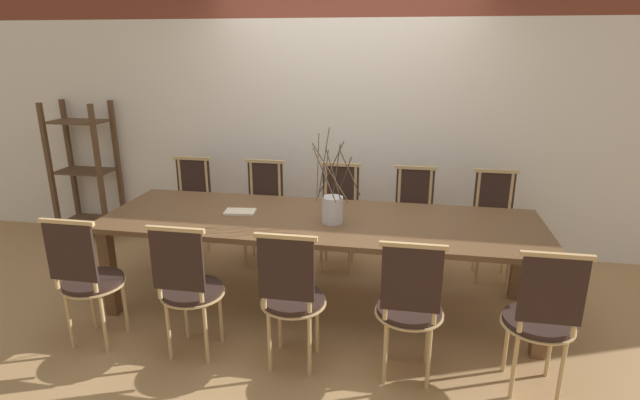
{
  "coord_description": "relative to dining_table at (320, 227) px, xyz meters",
  "views": [
    {
      "loc": [
        0.65,
        -3.56,
        2.04
      ],
      "look_at": [
        0.0,
        0.0,
        0.9
      ],
      "focal_mm": 28.0,
      "sensor_mm": 36.0,
      "label": 1
    }
  ],
  "objects": [
    {
      "name": "ground_plane",
      "position": [
        0.0,
        0.0,
        -0.68
      ],
      "size": [
        16.0,
        16.0,
        0.0
      ],
      "primitive_type": "plane",
      "color": "#A87F51"
    },
    {
      "name": "vase_centerpiece",
      "position": [
        0.11,
        -0.07,
        0.19
      ],
      "size": [
        0.34,
        0.34,
        0.7
      ],
      "color": "silver",
      "rests_on": "dining_table"
    },
    {
      "name": "chair_far_center",
      "position": [
        0.03,
        0.81,
        -0.15
      ],
      "size": [
        0.43,
        0.43,
        0.97
      ],
      "rotation": [
        0.0,
        0.0,
        3.14
      ],
      "color": "black",
      "rests_on": "ground_plane"
    },
    {
      "name": "book_stack",
      "position": [
        -0.65,
        0.02,
        0.08
      ],
      "size": [
        0.26,
        0.18,
        0.02
      ],
      "color": "beige",
      "rests_on": "dining_table"
    },
    {
      "name": "chair_near_leftend",
      "position": [
        -1.46,
        -0.81,
        -0.15
      ],
      "size": [
        0.43,
        0.43,
        0.97
      ],
      "color": "black",
      "rests_on": "ground_plane"
    },
    {
      "name": "chair_far_right",
      "position": [
        0.72,
        0.81,
        -0.15
      ],
      "size": [
        0.43,
        0.43,
        0.97
      ],
      "rotation": [
        0.0,
        0.0,
        3.14
      ],
      "color": "black",
      "rests_on": "ground_plane"
    },
    {
      "name": "chair_far_rightend",
      "position": [
        1.42,
        0.81,
        -0.15
      ],
      "size": [
        0.43,
        0.43,
        0.97
      ],
      "rotation": [
        0.0,
        0.0,
        3.14
      ],
      "color": "black",
      "rests_on": "ground_plane"
    },
    {
      "name": "chair_far_leftend",
      "position": [
        -1.45,
        0.81,
        -0.15
      ],
      "size": [
        0.43,
        0.43,
        0.97
      ],
      "rotation": [
        0.0,
        0.0,
        3.14
      ],
      "color": "black",
      "rests_on": "ground_plane"
    },
    {
      "name": "dining_table",
      "position": [
        0.0,
        0.0,
        0.0
      ],
      "size": [
        3.36,
        1.04,
        0.75
      ],
      "color": "brown",
      "rests_on": "ground_plane"
    },
    {
      "name": "wall_rear",
      "position": [
        0.0,
        1.34,
        0.92
      ],
      "size": [
        12.0,
        0.06,
        3.2
      ],
      "color": "silver",
      "rests_on": "ground_plane"
    },
    {
      "name": "chair_near_rightend",
      "position": [
        1.46,
        -0.81,
        -0.15
      ],
      "size": [
        0.43,
        0.43,
        0.97
      ],
      "color": "black",
      "rests_on": "ground_plane"
    },
    {
      "name": "chair_near_center",
      "position": [
        -0.04,
        -0.81,
        -0.15
      ],
      "size": [
        0.43,
        0.43,
        0.97
      ],
      "color": "black",
      "rests_on": "ground_plane"
    },
    {
      "name": "chair_near_right",
      "position": [
        0.7,
        -0.81,
        -0.15
      ],
      "size": [
        0.43,
        0.43,
        0.97
      ],
      "color": "black",
      "rests_on": "ground_plane"
    },
    {
      "name": "shelving_rack",
      "position": [
        -2.75,
        1.08,
        0.05
      ],
      "size": [
        0.61,
        0.38,
        1.47
      ],
      "color": "#513823",
      "rests_on": "ground_plane"
    },
    {
      "name": "chair_far_left",
      "position": [
        -0.71,
        0.81,
        -0.15
      ],
      "size": [
        0.43,
        0.43,
        0.97
      ],
      "rotation": [
        0.0,
        0.0,
        3.14
      ],
      "color": "black",
      "rests_on": "ground_plane"
    },
    {
      "name": "chair_near_left",
      "position": [
        -0.73,
        -0.81,
        -0.15
      ],
      "size": [
        0.43,
        0.43,
        0.97
      ],
      "color": "black",
      "rests_on": "ground_plane"
    }
  ]
}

